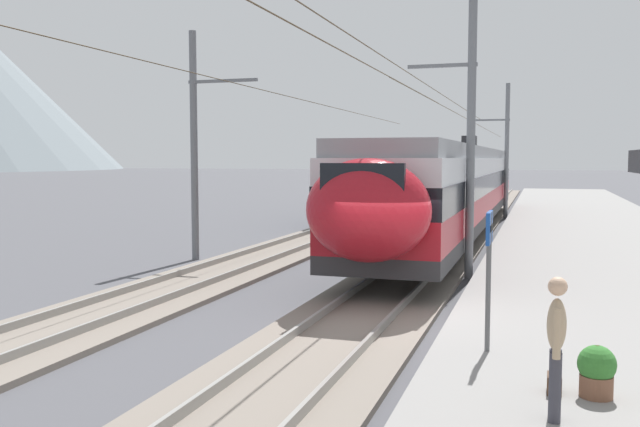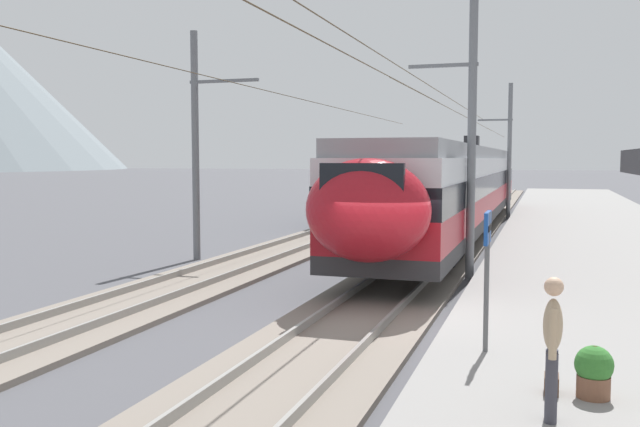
# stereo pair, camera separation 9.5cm
# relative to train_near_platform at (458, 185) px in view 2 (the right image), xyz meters

# --- Properties ---
(ground_plane) EXTENTS (400.00, 400.00, 0.00)m
(ground_plane) POSITION_rel_train_near_platform_xyz_m (-16.55, -0.75, -2.23)
(ground_plane) COLOR #4C4C51
(track_near) EXTENTS (120.00, 3.00, 0.28)m
(track_near) POSITION_rel_train_near_platform_xyz_m (-16.55, 0.00, -2.16)
(track_near) COLOR slate
(track_near) RESTS_ON ground
(track_far) EXTENTS (120.00, 3.00, 0.28)m
(track_far) POSITION_rel_train_near_platform_xyz_m (-16.55, 5.32, -2.16)
(track_far) COLOR slate
(track_far) RESTS_ON ground
(train_near_platform) EXTENTS (33.64, 3.03, 4.27)m
(train_near_platform) POSITION_rel_train_near_platform_xyz_m (0.00, 0.00, 0.00)
(train_near_platform) COLOR #2D2D30
(train_near_platform) RESTS_ON track_near
(train_far_track) EXTENTS (32.31, 2.94, 4.27)m
(train_far_track) POSITION_rel_train_near_platform_xyz_m (15.84, 5.32, -0.00)
(train_far_track) COLOR #2D2D30
(train_far_track) RESTS_ON track_far
(catenary_mast_mid) EXTENTS (47.94, 1.94, 8.44)m
(catenary_mast_mid) POSITION_rel_train_near_platform_xyz_m (-10.80, -1.53, 2.13)
(catenary_mast_mid) COLOR slate
(catenary_mast_mid) RESTS_ON ground
(catenary_mast_east) EXTENTS (47.94, 1.94, 7.63)m
(catenary_mast_east) POSITION_rel_train_near_platform_xyz_m (10.03, -1.52, 1.74)
(catenary_mast_east) COLOR slate
(catenary_mast_east) RESTS_ON ground
(catenary_mast_far_side) EXTENTS (47.94, 2.44, 7.57)m
(catenary_mast_far_side) POSITION_rel_train_near_platform_xyz_m (-9.91, 7.28, 1.76)
(catenary_mast_far_side) COLOR slate
(catenary_mast_far_side) RESTS_ON ground
(platform_sign) EXTENTS (0.70, 0.08, 2.22)m
(platform_sign) POSITION_rel_train_near_platform_xyz_m (-19.36, -2.78, -0.27)
(platform_sign) COLOR #59595B
(platform_sign) RESTS_ON platform_slab
(passenger_walking) EXTENTS (0.53, 0.22, 1.69)m
(passenger_walking) POSITION_rel_train_near_platform_xyz_m (-22.07, -3.74, -0.95)
(passenger_walking) COLOR #383842
(passenger_walking) RESTS_ON platform_slab
(handbag_beside_passenger) EXTENTS (0.32, 0.18, 0.37)m
(handbag_beside_passenger) POSITION_rel_train_near_platform_xyz_m (-21.09, -3.76, -1.77)
(handbag_beside_passenger) COLOR #472D1E
(handbag_beside_passenger) RESTS_ON platform_slab
(potted_plant_platform_edge) EXTENTS (0.48, 0.48, 0.67)m
(potted_plant_platform_edge) POSITION_rel_train_near_platform_xyz_m (-21.09, -4.26, -1.53)
(potted_plant_platform_edge) COLOR brown
(potted_plant_platform_edge) RESTS_ON platform_slab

